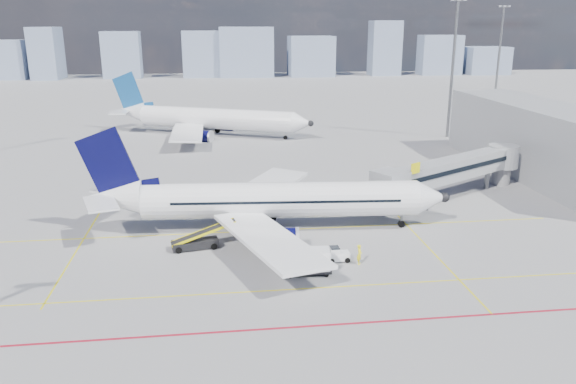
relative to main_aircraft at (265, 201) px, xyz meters
name	(u,v)px	position (x,y,z in m)	size (l,w,h in m)	color
ground	(288,260)	(1.37, -8.32, -3.22)	(420.00, 420.00, 0.00)	gray
apron_markings	(287,279)	(0.79, -12.23, -3.22)	(90.00, 35.12, 0.01)	#D8CD0B
jet_bridge	(458,168)	(24.88, 8.59, 0.52)	(23.55, 15.78, 6.30)	gray
terminal_block	(543,141)	(41.32, 17.68, 1.78)	(10.00, 42.00, 10.00)	gray
floodlight_mast_ne	(453,65)	(39.37, 46.68, 10.37)	(3.20, 0.61, 25.45)	slate
floodlight_mast_far	(499,55)	(66.37, 81.68, 10.37)	(3.20, 0.61, 25.45)	slate
distant_skyline	(201,52)	(-10.63, 181.68, 6.80)	(246.51, 15.61, 31.53)	#7685A3
main_aircraft	(265,201)	(0.00, 0.00, 0.00)	(38.56, 33.56, 11.26)	white
second_aircraft	(208,119)	(-6.61, 54.54, 0.00)	(39.80, 33.57, 12.28)	white
baggage_tug	(337,254)	(5.82, -9.11, -2.55)	(2.03, 1.24, 1.40)	white
cargo_dolly	(308,261)	(2.68, -11.44, -1.99)	(4.19, 2.04, 2.24)	black
belt_loader	(197,242)	(-7.09, -4.40, -2.55)	(6.48, 2.50, 2.60)	black
ramp_worker	(359,254)	(7.68, -9.98, -2.29)	(0.68, 0.45, 1.87)	yellow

